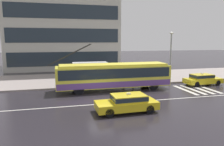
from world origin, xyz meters
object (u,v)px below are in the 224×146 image
(pedestrian_approaching_curb, at_px, (82,71))
(bus_shelter, at_px, (90,67))
(trolleybus, at_px, (114,75))
(pedestrian_at_shelter, at_px, (123,74))
(street_lamp, at_px, (171,52))
(taxi_ahead_of_bus, at_px, (202,79))
(pedestrian_walking_past, at_px, (133,73))
(taxi_oncoming_near, at_px, (127,102))

(pedestrian_approaching_curb, bearing_deg, bus_shelter, 32.68)
(pedestrian_approaching_curb, bearing_deg, trolleybus, -45.88)
(pedestrian_at_shelter, relative_size, pedestrian_approaching_curb, 0.87)
(pedestrian_at_shelter, bearing_deg, pedestrian_approaching_curb, 175.36)
(trolleybus, bearing_deg, street_lamp, 16.35)
(taxi_ahead_of_bus, bearing_deg, trolleybus, 179.27)
(bus_shelter, relative_size, street_lamp, 0.68)
(bus_shelter, distance_m, pedestrian_at_shelter, 4.09)
(taxi_ahead_of_bus, xyz_separation_m, street_lamp, (-2.88, 2.39, 3.03))
(pedestrian_approaching_curb, xyz_separation_m, pedestrian_walking_past, (6.28, 0.17, -0.54))
(taxi_oncoming_near, xyz_separation_m, pedestrian_approaching_curb, (-2.21, 10.04, 0.99))
(taxi_oncoming_near, bearing_deg, pedestrian_at_shelter, 74.67)
(street_lamp, bearing_deg, trolleybus, -163.65)
(trolleybus, height_order, street_lamp, street_lamp)
(pedestrian_walking_past, bearing_deg, taxi_ahead_of_bus, -24.95)
(taxi_oncoming_near, xyz_separation_m, bus_shelter, (-1.22, 10.68, 1.25))
(taxi_oncoming_near, bearing_deg, street_lamp, 47.36)
(pedestrian_walking_past, bearing_deg, bus_shelter, 174.93)
(taxi_oncoming_near, distance_m, street_lamp, 12.88)
(taxi_ahead_of_bus, bearing_deg, street_lamp, 140.25)
(bus_shelter, distance_m, pedestrian_approaching_curb, 1.21)
(trolleybus, relative_size, pedestrian_approaching_curb, 6.49)
(taxi_ahead_of_bus, bearing_deg, pedestrian_walking_past, 155.05)
(bus_shelter, height_order, pedestrian_approaching_curb, bus_shelter)
(taxi_ahead_of_bus, xyz_separation_m, pedestrian_approaching_curb, (-13.57, 3.23, 0.99))
(pedestrian_approaching_curb, distance_m, street_lamp, 10.92)
(taxi_oncoming_near, distance_m, pedestrian_approaching_curb, 10.33)
(taxi_ahead_of_bus, xyz_separation_m, taxi_oncoming_near, (-11.36, -6.82, 0.00))
(taxi_oncoming_near, bearing_deg, bus_shelter, 96.54)
(bus_shelter, relative_size, pedestrian_approaching_curb, 2.10)
(taxi_ahead_of_bus, bearing_deg, pedestrian_at_shelter, 162.00)
(taxi_ahead_of_bus, relative_size, pedestrian_walking_past, 2.60)
(pedestrian_walking_past, bearing_deg, pedestrian_at_shelter, -158.45)
(taxi_ahead_of_bus, distance_m, bus_shelter, 13.22)
(pedestrian_approaching_curb, relative_size, pedestrian_walking_past, 1.12)
(trolleybus, relative_size, taxi_ahead_of_bus, 2.80)
(pedestrian_approaching_curb, bearing_deg, pedestrian_walking_past, 1.52)
(trolleybus, xyz_separation_m, bus_shelter, (-2.01, 3.73, 0.44))
(trolleybus, distance_m, bus_shelter, 4.26)
(trolleybus, bearing_deg, bus_shelter, 118.30)
(trolleybus, relative_size, street_lamp, 2.09)
(pedestrian_approaching_curb, xyz_separation_m, street_lamp, (10.70, -0.83, 2.03))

